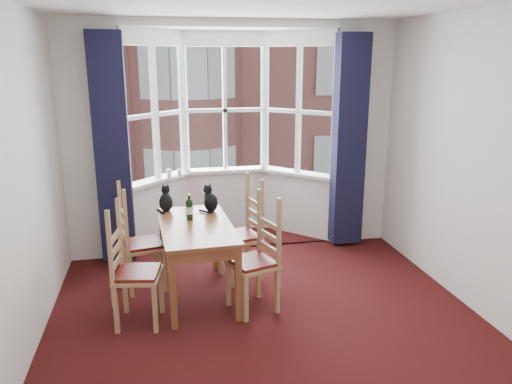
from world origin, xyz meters
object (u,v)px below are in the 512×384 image
object	(u,v)px
dining_table	(196,235)
cat_right	(210,201)
chair_right_near	(261,262)
chair_right_far	(247,236)
cat_left	(166,201)
wine_bottle	(189,209)
chair_left_far	(134,247)
chair_left_near	(128,275)
candle_tall	(169,174)
candle_short	(179,173)

from	to	relation	value
dining_table	cat_right	size ratio (longest dim) A/B	4.51
chair_right_near	chair_right_far	size ratio (longest dim) A/B	1.00
cat_left	wine_bottle	bearing A→B (deg)	-58.70
wine_bottle	chair_left_far	bearing A→B (deg)	168.21
chair_left_near	candle_tall	size ratio (longest dim) A/B	8.20
chair_left_far	cat_left	xyz separation A→B (m)	(0.35, 0.25, 0.40)
chair_left_near	chair_left_far	size ratio (longest dim) A/B	1.00
chair_left_far	candle_tall	size ratio (longest dim) A/B	8.20
candle_short	wine_bottle	bearing A→B (deg)	-89.15
wine_bottle	candle_tall	bearing A→B (deg)	96.11
chair_left_near	cat_right	bearing A→B (deg)	44.88
chair_left_far	wine_bottle	xyz separation A→B (m)	(0.57, -0.12, 0.41)
chair_right_near	cat_right	size ratio (longest dim) A/B	3.13
chair_left_far	cat_left	distance (m)	0.59
dining_table	chair_left_far	world-z (taller)	chair_left_far
dining_table	cat_right	bearing A→B (deg)	65.31
chair_left_far	cat_right	world-z (taller)	cat_right
chair_left_near	chair_left_far	bearing A→B (deg)	87.25
cat_left	candle_short	xyz separation A→B (m)	(0.20, 1.11, 0.04)
candle_tall	dining_table	bearing A→B (deg)	-82.81
dining_table	cat_right	world-z (taller)	cat_right
chair_left_near	candle_short	bearing A→B (deg)	74.16
chair_right_far	cat_left	bearing A→B (deg)	168.75
candle_tall	chair_left_near	bearing A→B (deg)	-102.53
chair_left_far	candle_short	distance (m)	1.54
chair_left_far	wine_bottle	size ratio (longest dim) A/B	3.41
chair_left_near	candle_tall	bearing A→B (deg)	77.47
cat_right	chair_left_near	bearing A→B (deg)	-135.12
chair_right_far	wine_bottle	size ratio (longest dim) A/B	3.41
cat_right	cat_left	bearing A→B (deg)	167.43
chair_left_far	chair_left_near	bearing A→B (deg)	-92.75
candle_short	chair_left_near	bearing A→B (deg)	-105.84
cat_left	chair_right_far	bearing A→B (deg)	-11.25
cat_left	candle_tall	distance (m)	1.09
chair_left_near	wine_bottle	world-z (taller)	wine_bottle
chair_left_far	wine_bottle	distance (m)	0.72
dining_table	cat_left	world-z (taller)	cat_left
chair_left_near	chair_left_far	distance (m)	0.70
cat_left	cat_right	xyz separation A→B (m)	(0.47, -0.10, 0.00)
candle_short	candle_tall	bearing A→B (deg)	-167.35
wine_bottle	candle_short	world-z (taller)	wine_bottle
chair_left_near	candle_short	distance (m)	2.19
chair_right_near	cat_left	size ratio (longest dim) A/B	3.22
dining_table	cat_left	xyz separation A→B (m)	(-0.27, 0.53, 0.22)
chair_right_far	chair_right_near	bearing A→B (deg)	-90.24
chair_right_far	chair_left_near	bearing A→B (deg)	-147.74
cat_left	wine_bottle	xyz separation A→B (m)	(0.22, -0.37, 0.01)
chair_right_near	cat_left	distance (m)	1.30
chair_left_far	candle_short	xyz separation A→B (m)	(0.55, 1.36, 0.45)
dining_table	chair_left_far	distance (m)	0.71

